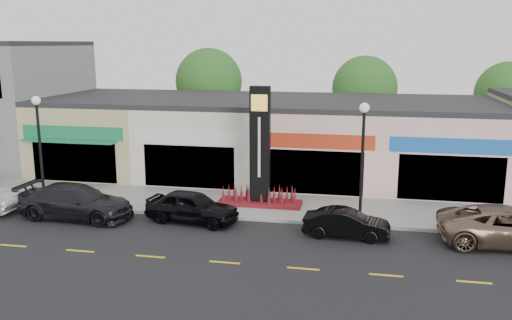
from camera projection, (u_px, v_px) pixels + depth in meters
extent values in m
plane|color=black|center=(176.00, 231.00, 24.07)|extent=(120.00, 120.00, 0.00)
cube|color=gray|center=(204.00, 202.00, 28.22)|extent=(52.00, 4.30, 0.15)
cube|color=gray|center=(191.00, 215.00, 26.06)|extent=(52.00, 0.20, 0.15)
cube|color=tan|center=(112.00, 134.00, 36.22)|extent=(7.00, 10.00, 4.50)
cube|color=#262628|center=(110.00, 98.00, 35.72)|extent=(7.00, 10.00, 0.30)
cube|color=black|center=(75.00, 161.00, 31.66)|extent=(5.25, 0.10, 2.40)
cube|color=#1A7748|center=(73.00, 133.00, 31.30)|extent=(6.30, 0.12, 0.80)
cube|color=#1A7748|center=(69.00, 141.00, 30.95)|extent=(5.60, 0.90, 0.12)
cube|color=beige|center=(213.00, 137.00, 34.90)|extent=(7.00, 10.00, 4.50)
cube|color=#262628|center=(212.00, 100.00, 34.39)|extent=(7.00, 10.00, 0.30)
cube|color=black|center=(189.00, 167.00, 30.33)|extent=(5.25, 0.10, 2.40)
cube|color=silver|center=(188.00, 137.00, 29.97)|extent=(6.30, 0.12, 0.80)
cube|color=beige|center=(321.00, 141.00, 33.57)|extent=(7.00, 10.00, 4.50)
cube|color=#262628|center=(322.00, 102.00, 33.06)|extent=(7.00, 10.00, 0.30)
cube|color=black|center=(314.00, 172.00, 29.01)|extent=(5.25, 0.10, 2.40)
cube|color=red|center=(315.00, 141.00, 28.65)|extent=(6.30, 0.12, 0.80)
cube|color=beige|center=(439.00, 145.00, 32.25)|extent=(7.00, 10.00, 4.50)
cube|color=#262628|center=(442.00, 105.00, 31.74)|extent=(7.00, 10.00, 0.30)
cube|color=black|center=(451.00, 179.00, 27.68)|extent=(5.25, 0.10, 2.40)
cube|color=blue|center=(453.00, 146.00, 27.32)|extent=(6.30, 0.12, 0.80)
cylinder|color=#382619|center=(210.00, 128.00, 43.19)|extent=(0.36, 0.36, 3.15)
sphere|color=#2A561A|center=(209.00, 81.00, 42.41)|extent=(5.20, 5.20, 5.20)
cylinder|color=#382619|center=(363.00, 133.00, 40.93)|extent=(0.36, 0.36, 2.97)
sphere|color=#2A561A|center=(364.00, 88.00, 40.21)|extent=(4.80, 4.80, 4.80)
cylinder|color=#382619|center=(503.00, 139.00, 39.05)|extent=(0.36, 0.36, 2.80)
sphere|color=#2A561A|center=(508.00, 94.00, 38.37)|extent=(4.60, 4.60, 4.60)
cylinder|color=black|center=(45.00, 199.00, 27.91)|extent=(0.32, 0.32, 0.30)
cylinder|color=black|center=(40.00, 152.00, 27.39)|extent=(0.14, 0.14, 5.00)
sphere|color=silver|center=(36.00, 100.00, 26.83)|extent=(0.44, 0.44, 0.44)
cylinder|color=black|center=(360.00, 218.00, 24.88)|extent=(0.32, 0.32, 0.30)
cylinder|color=black|center=(362.00, 165.00, 24.35)|extent=(0.14, 0.14, 5.00)
sphere|color=silver|center=(364.00, 108.00, 23.80)|extent=(0.44, 0.44, 0.44)
cube|color=#5D1012|center=(260.00, 203.00, 27.47)|extent=(4.20, 1.30, 0.20)
cube|color=black|center=(260.00, 147.00, 26.86)|extent=(1.00, 0.40, 6.00)
cube|color=yellow|center=(259.00, 103.00, 26.18)|extent=(0.80, 0.05, 0.80)
cube|color=silver|center=(259.00, 147.00, 26.65)|extent=(0.12, 0.04, 3.00)
imported|color=black|center=(76.00, 202.00, 25.71)|extent=(2.48, 5.62, 1.60)
imported|color=black|center=(192.00, 207.00, 25.13)|extent=(2.41, 4.59, 1.49)
imported|color=black|center=(347.00, 224.00, 23.21)|extent=(1.51, 3.76, 1.22)
imported|color=#78614C|center=(511.00, 227.00, 22.23)|extent=(2.78, 5.82, 1.60)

